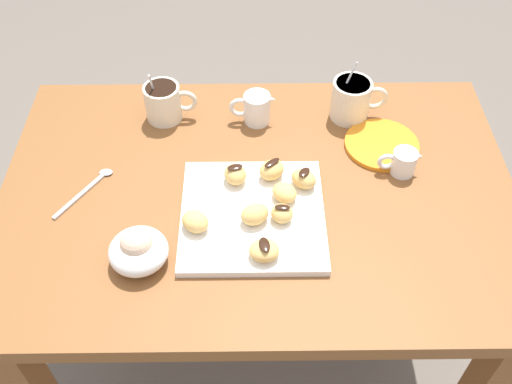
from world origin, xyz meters
The scene contains 23 objects.
ground_plane centered at (0.00, 0.00, 0.00)m, with size 8.00×8.00×0.00m, color #665B51.
dining_table centered at (0.00, 0.00, 0.58)m, with size 1.07×0.71×0.71m.
pastry_plate_square centered at (-0.01, -0.07, 0.72)m, with size 0.28×0.28×0.02m, color white.
coffee_mug_cream_left centered at (-0.21, 0.23, 0.76)m, with size 0.12×0.08×0.13m.
coffee_mug_cream_right centered at (0.22, 0.23, 0.76)m, with size 0.13×0.09×0.14m.
cream_pitcher_white centered at (0.00, 0.22, 0.75)m, with size 0.10×0.06×0.07m.
ice_cream_bowl centered at (-0.22, -0.17, 0.75)m, with size 0.11×0.11×0.08m.
chocolate_sauce_pitcher centered at (0.30, 0.05, 0.74)m, with size 0.09×0.05×0.06m.
saucer_orange_left centered at (0.27, 0.13, 0.72)m, with size 0.16×0.16×0.01m, color orange.
loose_spoon_near_saucer centered at (-0.35, 0.01, 0.72)m, with size 0.10×0.14×0.01m.
beignet_0 centered at (0.04, -0.09, 0.74)m, with size 0.04×0.04×0.03m, color #E5B260.
chocolate_drizzle_0 centered at (0.04, -0.09, 0.76)m, with size 0.03×0.02×0.01m, color black.
beignet_1 centered at (0.05, -0.04, 0.74)m, with size 0.05×0.04×0.03m, color #E5B260.
beignet_2 centered at (0.01, -0.18, 0.74)m, with size 0.05×0.06×0.03m, color #E5B260.
chocolate_drizzle_2 centered at (0.01, -0.18, 0.76)m, with size 0.03×0.02×0.01m, color black.
beignet_3 centered at (0.09, 0.00, 0.75)m, with size 0.04×0.05×0.04m, color #E5B260.
chocolate_drizzle_3 centered at (0.09, 0.00, 0.77)m, with size 0.03×0.02×0.01m, color black.
beignet_4 centered at (-0.01, -0.09, 0.75)m, with size 0.06×0.04×0.04m, color #E5B260.
beignet_5 centered at (-0.05, 0.01, 0.75)m, with size 0.04×0.05×0.04m, color #E5B260.
chocolate_drizzle_5 centered at (-0.05, 0.01, 0.77)m, with size 0.03×0.02×0.01m, color black.
beignet_6 centered at (-0.12, -0.11, 0.75)m, with size 0.05×0.05×0.04m, color #E5B260.
beignet_7 centered at (0.03, 0.03, 0.75)m, with size 0.05×0.04×0.04m, color #E5B260.
chocolate_drizzle_7 centered at (0.03, 0.03, 0.77)m, with size 0.04×0.02×0.01m, color black.
Camera 1 is at (-0.01, -0.81, 1.60)m, focal length 41.04 mm.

